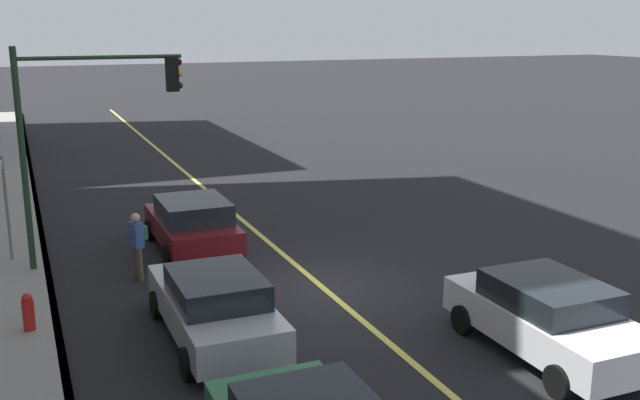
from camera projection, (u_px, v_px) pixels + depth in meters
name	position (u px, v px, depth m)	size (l,w,h in m)	color
ground	(322.00, 287.00, 17.75)	(200.00, 200.00, 0.00)	black
curb_edge	(56.00, 323.00, 15.46)	(80.00, 0.16, 0.15)	slate
lane_stripe_center	(322.00, 287.00, 17.75)	(80.00, 0.16, 0.01)	#D8CC4C
car_maroon	(192.00, 223.00, 20.50)	(4.19, 2.11, 1.49)	#591116
car_silver	(214.00, 305.00, 14.65)	(4.62, 1.98, 1.46)	#A8AAB2
car_white	(548.00, 316.00, 13.99)	(4.41, 2.07, 1.50)	silver
pedestrian_with_backpack	(138.00, 241.00, 18.06)	(0.45, 0.44, 1.71)	brown
traffic_light_mast	(86.00, 118.00, 18.33)	(0.28, 4.11, 5.70)	#1E3823
street_sign_post	(6.00, 201.00, 19.00)	(0.60, 0.08, 2.93)	slate
fire_hydrant	(29.00, 315.00, 14.85)	(0.24, 0.24, 0.94)	red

